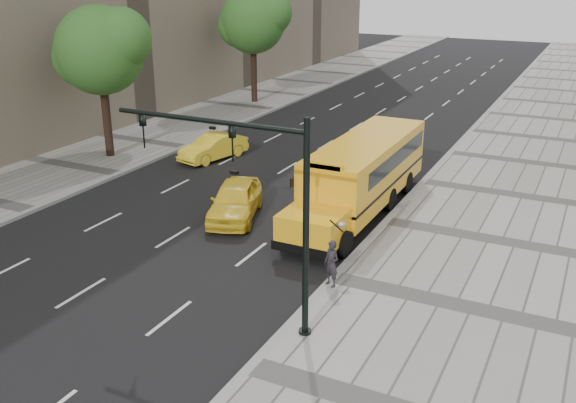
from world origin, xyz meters
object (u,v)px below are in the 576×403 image
at_px(traffic_signal, 259,195).
at_px(taxi_far, 213,147).
at_px(tree_b, 101,50).
at_px(pedestrian, 331,264).
at_px(taxi_near, 235,200).
at_px(tree_c, 254,20).
at_px(school_bus, 364,170).

bearing_deg(traffic_signal, taxi_far, 127.30).
relative_size(tree_b, traffic_signal, 1.26).
distance_m(tree_b, pedestrian, 19.26).
bearing_deg(taxi_near, tree_c, 97.51).
height_order(taxi_near, taxi_far, taxi_near).
bearing_deg(school_bus, taxi_far, 160.78).
height_order(tree_b, traffic_signal, tree_b).
height_order(school_bus, taxi_near, school_bus).
distance_m(tree_b, school_bus, 15.50).
distance_m(tree_b, tree_c, 16.09).
xyz_separation_m(school_bus, taxi_near, (-4.40, -3.33, -1.00)).
distance_m(tree_c, traffic_signal, 31.75).
bearing_deg(traffic_signal, tree_b, 143.63).
distance_m(taxi_near, pedestrian, 7.29).
xyz_separation_m(tree_b, taxi_near, (10.52, -4.46, -5.05)).
height_order(taxi_near, pedestrian, pedestrian).
bearing_deg(school_bus, tree_b, 175.67).
bearing_deg(tree_c, tree_b, -90.01).
distance_m(pedestrian, traffic_signal, 4.43).
bearing_deg(tree_c, taxi_far, -69.70).
bearing_deg(tree_b, pedestrian, -27.24).
height_order(tree_b, taxi_near, tree_b).
height_order(school_bus, pedestrian, school_bus).
xyz_separation_m(tree_c, traffic_signal, (15.60, -27.58, -2.02)).
distance_m(taxi_near, taxi_far, 8.65).
bearing_deg(school_bus, taxi_near, -142.82).
relative_size(pedestrian, traffic_signal, 0.25).
distance_m(tree_b, taxi_far, 7.60).
bearing_deg(traffic_signal, school_bus, 93.82).
distance_m(school_bus, taxi_near, 5.61).
relative_size(school_bus, taxi_far, 2.84).
relative_size(tree_b, tree_c, 0.96).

